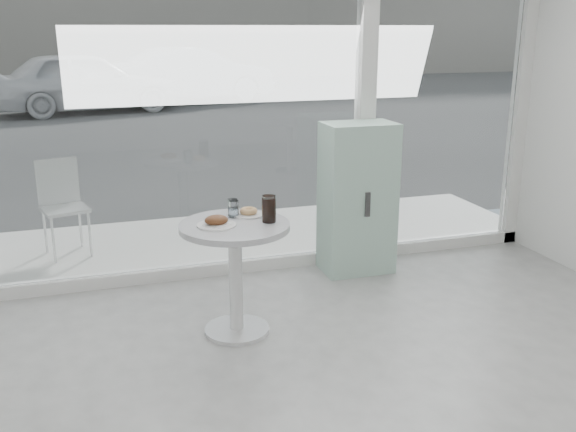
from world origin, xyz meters
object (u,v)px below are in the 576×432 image
object	(u,v)px
plate_donut	(249,213)
water_tumbler_b	(233,208)
main_table	(235,255)
car_white	(85,82)
water_tumbler_a	(234,210)
mint_cabinet	(357,198)
car_silver	(191,75)
cola_glass	(269,209)
patio_chair	(62,201)
plate_fritter	(217,222)

from	to	relation	value
plate_donut	water_tumbler_b	world-z (taller)	water_tumbler_b
main_table	car_white	world-z (taller)	car_white
plate_donut	water_tumbler_a	world-z (taller)	water_tumbler_a
mint_cabinet	water_tumbler_b	distance (m)	1.38
car_silver	water_tumbler_a	size ratio (longest dim) A/B	39.89
mint_cabinet	cola_glass	distance (m)	1.36
patio_chair	car_silver	xyz separation A→B (m)	(3.16, 11.96, 0.21)
plate_donut	cola_glass	world-z (taller)	cola_glass
car_silver	cola_glass	distance (m)	14.02
car_silver	car_white	bearing A→B (deg)	99.82
main_table	water_tumbler_a	size ratio (longest dim) A/B	6.86
plate_fritter	cola_glass	distance (m)	0.35
car_white	water_tumbler_b	distance (m)	12.34
main_table	car_white	distance (m)	12.53
water_tumbler_b	mint_cabinet	bearing A→B (deg)	28.10
patio_chair	plate_fritter	bearing A→B (deg)	-77.22
water_tumbler_a	cola_glass	size ratio (longest dim) A/B	0.64
car_white	water_tumbler_b	xyz separation A→B (m)	(0.76, -12.31, 0.08)
car_white	plate_donut	bearing A→B (deg)	172.76
plate_fritter	plate_donut	distance (m)	0.30
plate_donut	water_tumbler_a	xyz separation A→B (m)	(-0.10, -0.00, 0.03)
car_white	water_tumbler_a	xyz separation A→B (m)	(0.75, -12.36, 0.08)
patio_chair	water_tumbler_b	size ratio (longest dim) A/B	7.53
water_tumbler_a	main_table	bearing A→B (deg)	-102.07
water_tumbler_a	cola_glass	distance (m)	0.27
main_table	plate_donut	world-z (taller)	plate_donut
car_white	plate_fritter	world-z (taller)	car_white
main_table	car_silver	xyz separation A→B (m)	(2.05, 13.86, 0.19)
car_silver	plate_fritter	distance (m)	14.05
plate_donut	water_tumbler_b	size ratio (longest dim) A/B	1.83
main_table	cola_glass	size ratio (longest dim) A/B	4.37
mint_cabinet	car_white	bearing A→B (deg)	100.06
cola_glass	plate_donut	bearing A→B (deg)	116.03
mint_cabinet	water_tumbler_a	distance (m)	1.40
plate_fritter	cola_glass	bearing A→B (deg)	-3.05
cola_glass	car_white	bearing A→B (deg)	94.31
car_silver	plate_fritter	bearing A→B (deg)	154.92
water_tumbler_b	cola_glass	distance (m)	0.30
plate_fritter	cola_glass	world-z (taller)	cola_glass
water_tumbler_a	car_white	bearing A→B (deg)	93.48
water_tumbler_a	water_tumbler_b	size ratio (longest dim) A/B	1.01
water_tumbler_a	water_tumbler_b	world-z (taller)	same
car_white	cola_glass	xyz separation A→B (m)	(0.94, -12.54, 0.12)
patio_chair	car_white	world-z (taller)	car_white
plate_fritter	water_tumbler_b	size ratio (longest dim) A/B	2.25
car_white	water_tumbler_b	world-z (taller)	car_white
plate_donut	car_silver	bearing A→B (deg)	82.03
plate_donut	water_tumbler_b	xyz separation A→B (m)	(-0.10, 0.04, 0.03)
car_white	cola_glass	distance (m)	12.58
main_table	car_white	size ratio (longest dim) A/B	0.18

